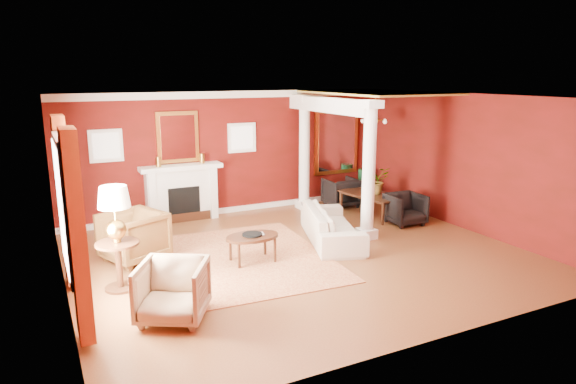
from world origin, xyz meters
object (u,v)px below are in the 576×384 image
coffee_table (252,238)px  sofa (332,219)px  armchair_stripe (172,288)px  side_table (115,219)px  armchair_leopard (133,234)px  dining_table (373,198)px

coffee_table → sofa: bearing=11.3°
armchair_stripe → side_table: 1.62m
armchair_leopard → sofa: bearing=57.5°
sofa → coffee_table: (-1.89, -0.38, -0.00)m
armchair_leopard → side_table: side_table is taller
armchair_leopard → coffee_table: armchair_leopard is taller
sofa → dining_table: (1.85, 1.17, -0.02)m
sofa → dining_table: size_ratio=1.49×
sofa → armchair_leopard: bearing=99.4°
coffee_table → dining_table: 4.04m
armchair_leopard → side_table: size_ratio=0.60×
sofa → armchair_stripe: 4.18m
side_table → dining_table: side_table is taller
sofa → dining_table: sofa is taller
armchair_leopard → side_table: bearing=-43.1°
armchair_stripe → coffee_table: bearing=70.4°
sofa → armchair_leopard: size_ratio=2.30×
side_table → dining_table: (6.05, 1.72, -0.71)m
armchair_leopard → side_table: 1.40m
dining_table → coffee_table: bearing=102.9°
armchair_leopard → armchair_stripe: armchair_leopard is taller
armchair_leopard → dining_table: 5.65m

